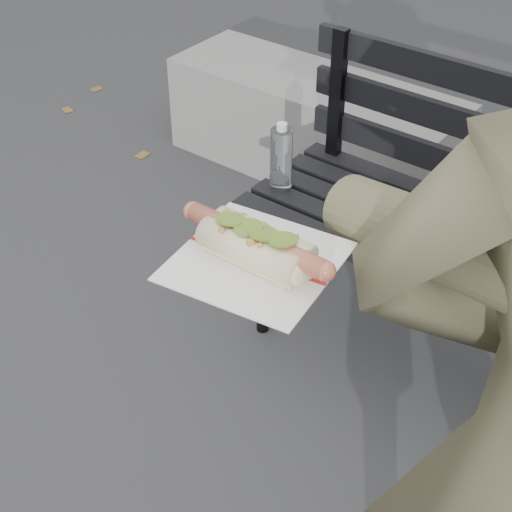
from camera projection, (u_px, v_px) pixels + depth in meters
The scene contains 2 objects.
concrete_block at pixel (314, 127), 3.15m from camera, with size 1.20×0.40×0.40m, color slate.
held_hotdog at pixel (434, 265), 0.89m from camera, with size 0.63×0.32×0.20m.
Camera 1 is at (0.53, -0.71, 1.71)m, focal length 55.00 mm.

